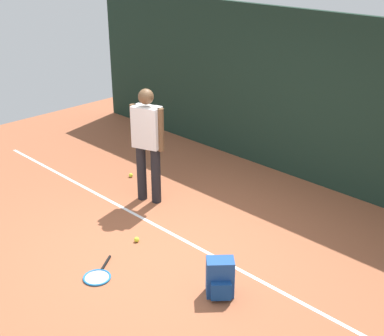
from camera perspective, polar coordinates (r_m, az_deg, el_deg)
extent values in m
plane|color=#9E5638|center=(6.79, -2.41, -8.72)|extent=(12.00, 12.00, 0.00)
cube|color=#192D23|center=(8.39, 12.74, 7.08)|extent=(10.00, 0.10, 2.64)
cube|color=white|center=(6.96, -0.66, -7.81)|extent=(9.00, 0.05, 0.00)
cylinder|color=black|center=(7.88, -5.40, -0.48)|extent=(0.14, 0.14, 0.85)
cylinder|color=black|center=(7.77, -3.87, -0.79)|extent=(0.14, 0.14, 0.85)
cube|color=white|center=(7.55, -4.82, 4.38)|extent=(0.45, 0.34, 0.60)
sphere|color=brown|center=(7.42, -4.94, 7.59)|extent=(0.22, 0.22, 0.22)
cylinder|color=brown|center=(7.67, -6.25, 4.53)|extent=(0.09, 0.09, 0.62)
cylinder|color=brown|center=(7.46, -3.35, 4.08)|extent=(0.09, 0.09, 0.62)
cylinder|color=black|center=(6.60, -9.18, -9.97)|extent=(0.19, 0.27, 0.03)
torus|color=#1E72BF|center=(6.37, -10.10, -11.42)|extent=(0.45, 0.45, 0.02)
cylinder|color=#B2B2B2|center=(6.37, -10.10, -11.42)|extent=(0.38, 0.38, 0.00)
cube|color=#1E478C|center=(5.93, 3.01, -11.53)|extent=(0.35, 0.36, 0.44)
cube|color=navy|center=(5.87, 3.11, -12.96)|extent=(0.21, 0.22, 0.20)
sphere|color=#CCE033|center=(8.76, -6.54, -0.77)|extent=(0.07, 0.07, 0.07)
sphere|color=#CCE033|center=(6.97, -5.93, -7.60)|extent=(0.07, 0.07, 0.07)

